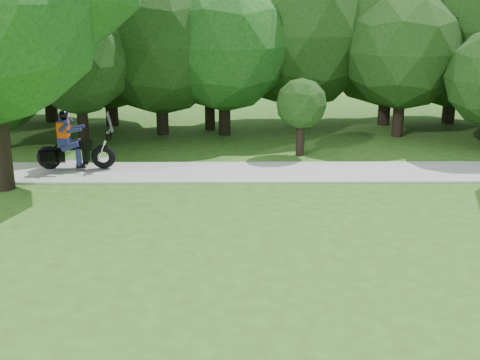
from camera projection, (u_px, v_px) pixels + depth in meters
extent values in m
plane|color=#355418|center=(457.00, 298.00, 10.76)|extent=(100.00, 100.00, 0.00)
cube|color=#A3A39E|center=(364.00, 172.00, 18.40)|extent=(60.00, 2.20, 0.06)
cylinder|color=black|center=(111.00, 104.00, 24.97)|extent=(0.52, 0.52, 1.80)
sphere|color=black|center=(107.00, 30.00, 24.11)|extent=(6.39, 6.39, 6.39)
cylinder|color=black|center=(162.00, 112.00, 23.34)|extent=(0.47, 0.47, 1.73)
sphere|color=black|center=(160.00, 44.00, 22.58)|extent=(5.41, 5.41, 5.41)
cylinder|color=black|center=(5.00, 133.00, 21.34)|extent=(0.34, 0.34, 1.09)
sphere|color=black|center=(0.00, 91.00, 20.91)|extent=(2.88, 2.88, 2.88)
cylinder|color=black|center=(300.00, 138.00, 20.28)|extent=(0.29, 0.29, 1.21)
sphere|color=black|center=(301.00, 104.00, 19.94)|extent=(1.71, 1.71, 1.71)
cylinder|color=black|center=(398.00, 113.00, 22.97)|extent=(0.42, 0.42, 1.80)
sphere|color=black|center=(403.00, 51.00, 22.29)|extent=(4.39, 4.39, 4.39)
cylinder|color=black|center=(298.00, 104.00, 24.94)|extent=(0.51, 0.51, 1.80)
sphere|color=black|center=(300.00, 33.00, 24.10)|extent=(6.11, 6.11, 6.11)
cylinder|color=black|center=(50.00, 101.00, 25.82)|extent=(0.53, 0.53, 1.80)
sphere|color=black|center=(44.00, 28.00, 24.94)|extent=(6.53, 6.53, 6.53)
cylinder|color=black|center=(385.00, 103.00, 25.11)|extent=(0.50, 0.50, 1.80)
sphere|color=black|center=(390.00, 33.00, 24.27)|extent=(6.02, 6.02, 6.02)
cylinder|color=black|center=(225.00, 112.00, 23.25)|extent=(0.45, 0.45, 1.80)
sphere|color=#164915|center=(224.00, 45.00, 22.50)|extent=(5.08, 5.08, 5.08)
cylinder|color=black|center=(210.00, 107.00, 24.20)|extent=(0.41, 0.41, 1.80)
sphere|color=black|center=(209.00, 51.00, 23.55)|extent=(4.13, 4.13, 4.13)
cylinder|color=black|center=(83.00, 122.00, 21.31)|extent=(0.38, 0.38, 1.80)
sphere|color=black|center=(78.00, 63.00, 20.70)|extent=(3.63, 3.63, 3.63)
cylinder|color=black|center=(450.00, 102.00, 25.44)|extent=(0.53, 0.53, 1.80)
sphere|color=black|center=(457.00, 28.00, 24.56)|extent=(6.59, 6.59, 6.59)
torus|color=black|center=(49.00, 157.00, 18.48)|extent=(0.76, 0.24, 0.75)
torus|color=black|center=(103.00, 157.00, 18.54)|extent=(0.76, 0.24, 0.75)
cube|color=black|center=(70.00, 156.00, 18.49)|extent=(1.20, 0.30, 0.34)
cube|color=silver|center=(75.00, 155.00, 18.49)|extent=(0.53, 0.38, 0.43)
cube|color=black|center=(83.00, 145.00, 18.41)|extent=(0.57, 0.34, 0.28)
cube|color=black|center=(64.00, 147.00, 18.40)|extent=(0.57, 0.36, 0.11)
cylinder|color=silver|center=(104.00, 145.00, 18.44)|extent=(0.43, 0.06, 0.96)
cylinder|color=silver|center=(109.00, 130.00, 18.31)|extent=(0.06, 0.69, 0.04)
cube|color=black|center=(49.00, 158.00, 18.24)|extent=(0.45, 0.14, 0.36)
cube|color=black|center=(53.00, 154.00, 18.69)|extent=(0.45, 0.14, 0.36)
cube|color=#1D204E|center=(64.00, 142.00, 18.36)|extent=(0.34, 0.42, 0.26)
cube|color=#1D204E|center=(64.00, 130.00, 18.24)|extent=(0.29, 0.46, 0.60)
cube|color=#EA4404|center=(64.00, 129.00, 18.24)|extent=(0.33, 0.50, 0.47)
sphere|color=black|center=(63.00, 115.00, 18.11)|extent=(0.30, 0.30, 0.30)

